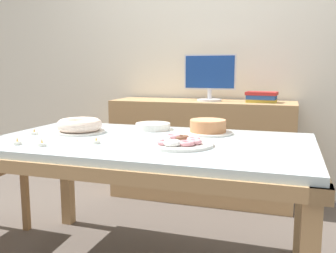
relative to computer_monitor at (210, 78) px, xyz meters
name	(u,v)px	position (x,y,z in m)	size (l,w,h in m)	color
wall_back	(211,45)	(-0.06, 0.30, 0.28)	(8.00, 0.10, 2.60)	silver
dining_table	(149,155)	(-0.06, -1.23, -0.38)	(1.68, 0.96, 0.72)	silver
sideboard	(202,150)	(-0.06, 0.00, -0.60)	(1.50, 0.44, 0.83)	tan
computer_monitor	(210,78)	(0.00, 0.00, 0.00)	(0.42, 0.20, 0.38)	silver
book_stack	(262,97)	(0.42, 0.00, -0.15)	(0.25, 0.19, 0.08)	#B29933
cake_chocolate_round	(208,127)	(0.19, -0.96, -0.26)	(0.28, 0.28, 0.08)	silver
cake_golden_bundt	(80,126)	(-0.52, -1.16, -0.26)	(0.29, 0.29, 0.08)	silver
pastry_platter	(178,142)	(0.13, -1.33, -0.28)	(0.34, 0.34, 0.04)	silver
plate_stack	(153,126)	(-0.15, -0.92, -0.27)	(0.21, 0.21, 0.04)	silver
tealight_left_edge	(34,133)	(-0.72, -1.29, -0.28)	(0.04, 0.04, 0.04)	silver
tealight_near_cakes	(42,144)	(-0.48, -1.55, -0.28)	(0.04, 0.04, 0.04)	silver
tealight_near_front	(96,142)	(-0.27, -1.41, -0.28)	(0.04, 0.04, 0.04)	silver
tealight_right_edge	(17,143)	(-0.62, -1.56, -0.28)	(0.04, 0.04, 0.04)	silver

